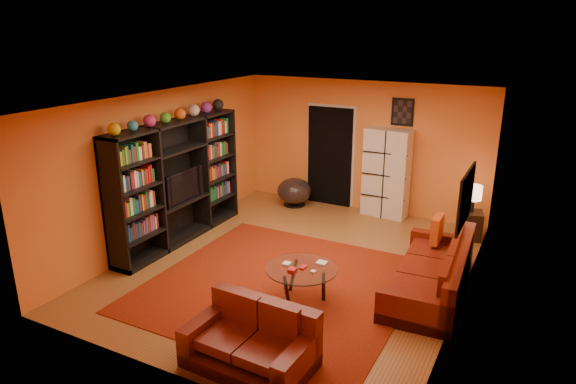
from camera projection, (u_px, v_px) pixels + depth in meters
The scene contains 20 objects.
floor at pixel (296, 265), 8.12m from camera, with size 6.00×6.00×0.00m, color brown.
ceiling at pixel (297, 100), 7.31m from camera, with size 6.00×6.00×0.00m, color white.
wall_back at pixel (363, 146), 10.25m from camera, with size 6.00×6.00×0.00m, color orange.
wall_front at pixel (164, 266), 5.19m from camera, with size 6.00×6.00×0.00m, color orange.
wall_left at pixel (166, 166), 8.81m from camera, with size 6.00×6.00×0.00m, color orange.
wall_right at pixel (469, 213), 6.62m from camera, with size 6.00×6.00×0.00m, color orange.
rug at pixel (280, 285), 7.49m from camera, with size 3.60×3.60×0.01m, color #60180B.
doorway at pixel (330, 157), 10.61m from camera, with size 0.95×0.10×2.04m, color black.
wall_art_right at pixel (466, 198), 6.28m from camera, with size 0.03×1.00×0.70m, color black.
wall_art_back at pixel (403, 112), 9.67m from camera, with size 0.42×0.03×0.52m, color black.
entertainment_unit at pixel (178, 182), 8.79m from camera, with size 0.45×3.00×2.10m, color black.
tv at pixel (180, 185), 8.80m from camera, with size 0.13×0.96×0.55m, color black.
sofa at pixel (436, 274), 7.22m from camera, with size 1.08×2.39×0.85m.
loveseat at pixel (254, 340), 5.69m from camera, with size 1.42×0.89×0.85m.
throw_pillow at pixel (437, 229), 7.88m from camera, with size 0.12×0.42×0.42m, color #CE5216.
coffee_table at pixel (301, 271), 6.93m from camera, with size 0.98×0.98×0.49m.
storage_cabinet at pixel (386, 173), 9.97m from camera, with size 0.87×0.39×1.74m, color silver.
bowl_chair at pixel (294, 191), 10.70m from camera, with size 0.71×0.71×0.58m.
side_table at pixel (470, 225), 9.06m from camera, with size 0.40×0.40×0.50m, color black.
table_lamp at pixel (473, 193), 8.87m from camera, with size 0.29×0.29×0.48m.
Camera 1 is at (3.29, -6.59, 3.63)m, focal length 32.00 mm.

